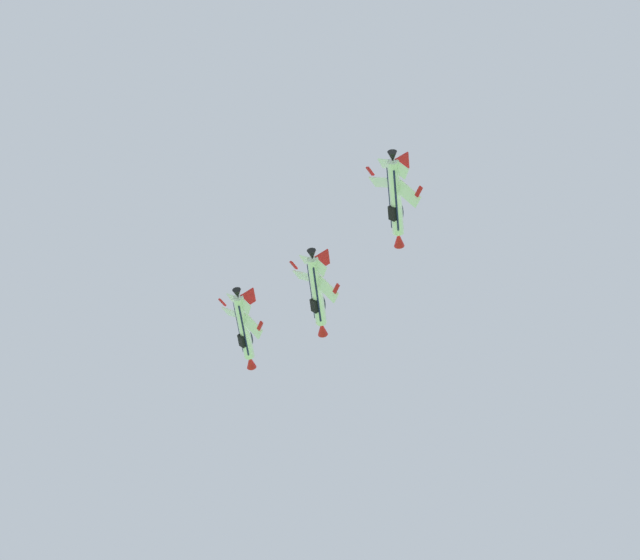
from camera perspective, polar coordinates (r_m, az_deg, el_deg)
The scene contains 3 objects.
fighter_jet_lead at distance 161.18m, azimuth -4.30°, elevation -2.77°, with size 7.67×15.91×7.46m.
fighter_jet_left_wing at distance 151.89m, azimuth -0.16°, elevation -0.74°, with size 7.64×15.91×7.48m.
fighter_jet_right_wing at distance 145.54m, azimuth 4.30°, elevation 4.55°, with size 7.72×15.91×7.41m.
Camera 1 is at (-0.21, -7.15, 1.62)m, focal length 56.71 mm.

